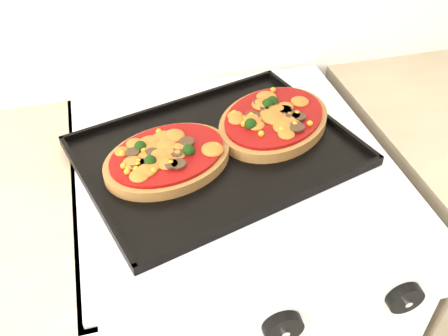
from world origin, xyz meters
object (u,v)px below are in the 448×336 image
object	(u,v)px
stove	(230,298)
pizza_right	(274,119)
pizza_left	(168,156)
baking_tray	(217,151)

from	to	relation	value
stove	pizza_right	world-z (taller)	pizza_right
pizza_left	pizza_right	distance (m)	0.23
baking_tray	pizza_right	world-z (taller)	pizza_right
pizza_right	stove	bearing A→B (deg)	-148.24
stove	pizza_right	xyz separation A→B (m)	(0.10, 0.06, 0.48)
stove	pizza_left	world-z (taller)	pizza_left
pizza_left	pizza_right	xyz separation A→B (m)	(0.23, 0.06, 0.00)
stove	baking_tray	distance (m)	0.47
stove	pizza_left	distance (m)	0.50
baking_tray	pizza_right	bearing A→B (deg)	4.29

